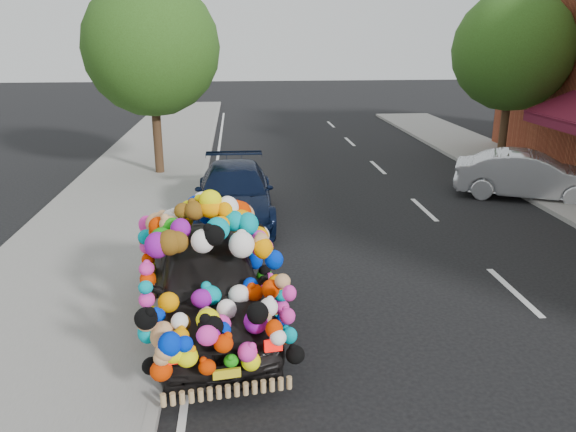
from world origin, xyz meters
name	(u,v)px	position (x,y,z in m)	size (l,w,h in m)	color
ground	(314,300)	(0.00, 0.00, 0.00)	(100.00, 100.00, 0.00)	black
sidewalk	(58,307)	(-4.30, 0.00, 0.06)	(4.00, 60.00, 0.12)	gray
kerb	(177,302)	(-2.35, 0.00, 0.07)	(0.15, 60.00, 0.13)	gray
lane_markings	(514,291)	(3.60, 0.00, 0.01)	(6.00, 50.00, 0.01)	silver
tree_near_sidewalk	(151,48)	(-3.80, 9.50, 4.02)	(4.20, 4.20, 6.13)	#332114
tree_far_b	(513,51)	(8.00, 10.00, 3.89)	(4.00, 4.00, 5.90)	#332114
plush_art_car	(207,262)	(-1.76, -0.72, 1.07)	(2.66, 4.67, 2.09)	black
navy_sedan	(234,193)	(-1.36, 4.66, 0.66)	(1.86, 4.58, 1.33)	black
silver_hatchback	(529,176)	(6.83, 5.81, 0.65)	(1.38, 3.97, 1.31)	#B7B9BF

